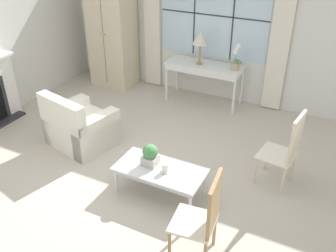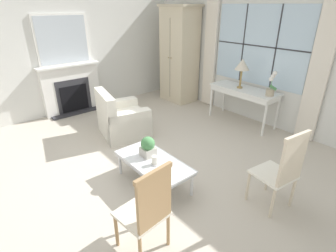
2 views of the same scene
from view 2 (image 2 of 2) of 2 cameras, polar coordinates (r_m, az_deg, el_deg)
The scene contains 14 objects.
ground_plane at distance 4.25m, azimuth -6.44°, elevation -8.51°, with size 14.00×14.00×0.00m, color #BCB2A3.
wall_back_windowed at distance 5.84m, azimuth 19.11°, elevation 14.41°, with size 7.20×0.14×2.80m.
wall_left at distance 6.60m, azimuth -17.87°, elevation 15.70°, with size 0.06×7.20×2.80m, color silver.
fireplace at distance 6.47m, azimuth -20.44°, elevation 8.73°, with size 0.34×1.37×2.17m.
armoire at distance 6.85m, azimuth 2.48°, elevation 15.22°, with size 0.92×0.67×2.34m.
console_table at distance 5.71m, azimuth 16.20°, elevation 7.05°, with size 1.43×0.54×0.75m.
table_lamp at distance 5.59m, azimuth 15.88°, elevation 12.64°, with size 0.29×0.29×0.60m.
potted_orchid at distance 5.34m, azimuth 21.55°, elevation 8.02°, with size 0.20×0.15×0.47m.
armchair_upholstered at distance 5.14m, azimuth -10.01°, elevation 1.22°, with size 1.07×0.99×0.89m.
side_chair_wooden at distance 3.39m, azimuth 23.71°, elevation -8.42°, with size 0.50×0.50×1.08m.
accent_chair_wooden at distance 2.63m, azimuth -4.37°, elevation -17.38°, with size 0.49×0.49×1.04m.
coffee_table at distance 3.65m, azimuth -3.18°, elevation -8.09°, with size 1.14×0.57×0.38m.
potted_plant_small at distance 3.68m, azimuth -4.39°, elevation -4.47°, with size 0.20×0.20×0.29m.
pillar_candle at distance 3.52m, azimuth -2.91°, elevation -7.54°, with size 0.11×0.11×0.14m.
Camera 2 is at (3.01, -1.89, 2.33)m, focal length 28.00 mm.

